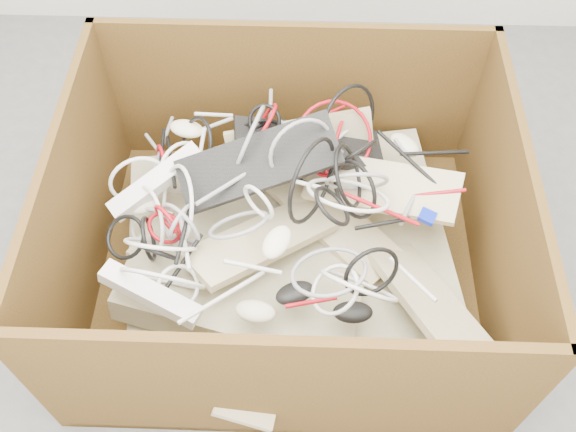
{
  "coord_description": "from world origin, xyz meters",
  "views": [
    {
      "loc": [
        0.12,
        -0.87,
        1.84
      ],
      "look_at": [
        0.08,
        0.21,
        0.3
      ],
      "focal_mm": 39.95,
      "sensor_mm": 36.0,
      "label": 1
    }
  ],
  "objects_px": {
    "power_strip_right": "(151,294)",
    "vga_plug": "(427,217)",
    "cardboard_box": "(282,249)",
    "power_strip_left": "(156,182)"
  },
  "relations": [
    {
      "from": "power_strip_right",
      "to": "vga_plug",
      "type": "bearing_deg",
      "value": 43.35
    },
    {
      "from": "vga_plug",
      "to": "cardboard_box",
      "type": "bearing_deg",
      "value": -156.57
    },
    {
      "from": "power_strip_left",
      "to": "cardboard_box",
      "type": "bearing_deg",
      "value": -49.14
    },
    {
      "from": "cardboard_box",
      "to": "vga_plug",
      "type": "bearing_deg",
      "value": -0.61
    },
    {
      "from": "power_strip_left",
      "to": "vga_plug",
      "type": "distance_m",
      "value": 0.79
    },
    {
      "from": "power_strip_right",
      "to": "vga_plug",
      "type": "relative_size",
      "value": 6.29
    },
    {
      "from": "vga_plug",
      "to": "power_strip_left",
      "type": "bearing_deg",
      "value": -162.06
    },
    {
      "from": "cardboard_box",
      "to": "vga_plug",
      "type": "distance_m",
      "value": 0.46
    },
    {
      "from": "cardboard_box",
      "to": "power_strip_left",
      "type": "bearing_deg",
      "value": 167.88
    },
    {
      "from": "cardboard_box",
      "to": "vga_plug",
      "type": "height_order",
      "value": "cardboard_box"
    }
  ]
}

